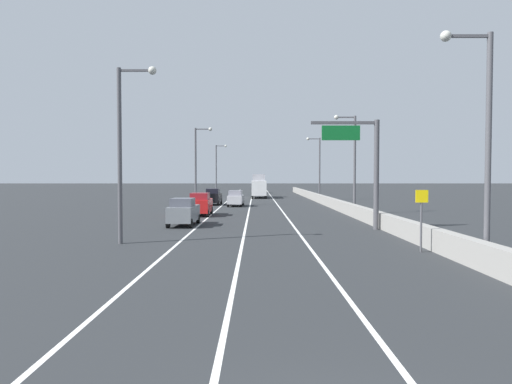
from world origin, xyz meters
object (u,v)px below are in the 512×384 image
(lamp_post_right_second, at_px, (354,157))
(box_truck, at_px, (260,187))
(lamp_post_right_third, at_px, (319,164))
(car_green_3, at_px, (262,188))
(lamp_post_left_near, at_px, (126,142))
(lamp_post_right_near, at_px, (484,131))
(lamp_post_left_far, at_px, (219,166))
(lamp_post_left_mid, at_px, (199,161))
(car_gray_4, at_px, (185,212))
(car_red_0, at_px, (202,204))
(speed_advisory_sign, at_px, (423,216))
(car_silver_2, at_px, (237,198))
(car_black_1, at_px, (215,197))
(overhead_sign_gantry, at_px, (367,161))

(lamp_post_right_second, distance_m, box_truck, 34.35)
(lamp_post_right_third, relative_size, car_green_3, 2.28)
(lamp_post_left_near, bearing_deg, car_green_3, 83.89)
(lamp_post_right_near, xyz_separation_m, lamp_post_left_near, (-16.29, 6.00, 0.00))
(car_green_3, bearing_deg, lamp_post_left_far, -120.93)
(lamp_post_left_mid, relative_size, car_gray_4, 2.17)
(car_red_0, bearing_deg, lamp_post_left_near, -96.31)
(lamp_post_left_near, height_order, car_gray_4, lamp_post_left_near)
(speed_advisory_sign, distance_m, car_green_3, 77.63)
(car_silver_2, bearing_deg, car_green_3, 85.62)
(car_black_1, height_order, car_gray_4, car_black_1)
(overhead_sign_gantry, distance_m, lamp_post_right_second, 13.01)
(lamp_post_left_near, relative_size, car_silver_2, 2.24)
(lamp_post_right_second, bearing_deg, car_black_1, 136.59)
(speed_advisory_sign, relative_size, lamp_post_right_near, 0.31)
(lamp_post_right_third, height_order, lamp_post_left_far, same)
(car_gray_4, relative_size, box_truck, 0.53)
(box_truck, bearing_deg, speed_advisory_sign, -82.31)
(lamp_post_left_mid, height_order, car_black_1, lamp_post_left_mid)
(speed_advisory_sign, bearing_deg, box_truck, 97.69)
(car_green_3, bearing_deg, speed_advisory_sign, -84.79)
(lamp_post_right_third, height_order, car_green_3, lamp_post_right_third)
(car_green_3, bearing_deg, car_black_1, -98.72)
(car_gray_4, bearing_deg, overhead_sign_gantry, -10.69)
(box_truck, bearing_deg, car_green_3, 88.96)
(overhead_sign_gantry, relative_size, car_black_1, 1.80)
(speed_advisory_sign, height_order, car_black_1, speed_advisory_sign)
(lamp_post_left_mid, relative_size, car_black_1, 2.29)
(overhead_sign_gantry, distance_m, lamp_post_left_mid, 28.02)
(lamp_post_right_near, xyz_separation_m, car_black_1, (-14.63, 39.30, -4.47))
(speed_advisory_sign, relative_size, car_silver_2, 0.70)
(lamp_post_left_far, xyz_separation_m, car_red_0, (2.07, -43.45, -4.46))
(lamp_post_left_mid, distance_m, car_black_1, 5.53)
(lamp_post_right_third, xyz_separation_m, lamp_post_left_near, (-16.50, -44.81, 0.00))
(speed_advisory_sign, relative_size, car_black_1, 0.72)
(car_red_0, distance_m, box_truck, 35.34)
(car_green_3, distance_m, car_gray_4, 65.83)
(box_truck, bearing_deg, car_red_0, -99.18)
(speed_advisory_sign, distance_m, car_black_1, 38.51)
(lamp_post_left_mid, bearing_deg, lamp_post_left_near, -90.09)
(lamp_post_right_third, bearing_deg, car_green_3, 106.03)
(speed_advisory_sign, bearing_deg, car_black_1, 110.32)
(speed_advisory_sign, relative_size, car_green_3, 0.72)
(car_black_1, bearing_deg, speed_advisory_sign, -69.68)
(lamp_post_right_second, height_order, lamp_post_left_mid, same)
(car_black_1, xyz_separation_m, car_green_3, (6.32, 41.20, -0.03))
(lamp_post_right_near, xyz_separation_m, car_silver_2, (-11.67, 36.68, -4.55))
(overhead_sign_gantry, xyz_separation_m, car_red_0, (-12.65, 10.99, -3.67))
(speed_advisory_sign, height_order, lamp_post_left_near, lamp_post_left_near)
(box_truck, bearing_deg, lamp_post_right_near, -81.51)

